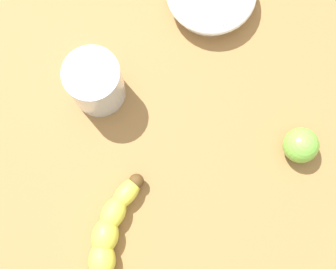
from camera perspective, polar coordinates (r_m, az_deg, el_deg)
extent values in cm
cube|color=olive|center=(67.76, -1.03, -4.34)|extent=(120.00, 120.00, 3.00)
ellipsoid|color=#E0DD44|center=(64.34, -5.18, -7.28)|extent=(4.63, 5.55, 2.75)
ellipsoid|color=#E0DD44|center=(64.38, -6.77, -9.66)|extent=(5.56, 5.75, 3.20)
ellipsoid|color=#E0DD44|center=(64.50, -7.79, -12.33)|extent=(6.05, 5.80, 3.66)
ellipsoid|color=#E0DD44|center=(64.68, -8.15, -15.15)|extent=(5.87, 5.25, 3.66)
sphere|color=#513819|center=(64.37, -3.93, -5.79)|extent=(2.14, 2.14, 2.14)
cylinder|color=silver|center=(65.17, -8.96, 6.32)|extent=(7.72, 7.72, 8.82)
cylinder|color=#9B789A|center=(65.44, -8.92, 6.24)|extent=(7.22, 7.22, 7.76)
sphere|color=#75C142|center=(66.84, 16.11, -1.29)|extent=(5.00, 5.00, 5.00)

